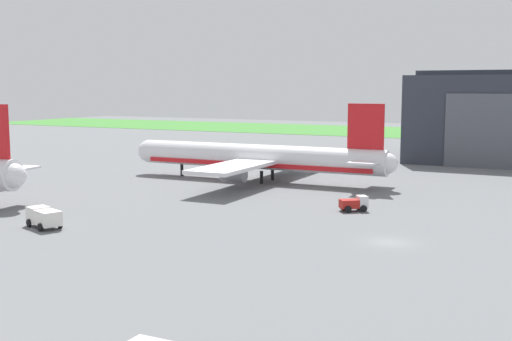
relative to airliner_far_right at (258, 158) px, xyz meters
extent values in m
plane|color=slate|center=(31.78, -32.75, -4.06)|extent=(440.00, 440.00, 0.00)
cylinder|color=silver|center=(-0.02, 0.00, 0.17)|extent=(44.74, 4.93, 4.18)
sphere|color=silver|center=(-22.36, -0.38, 0.17)|extent=(4.01, 4.01, 4.01)
sphere|color=silver|center=(22.31, 0.38, 0.17)|extent=(3.26, 3.26, 3.26)
cube|color=red|center=(-0.02, 0.00, -0.98)|extent=(41.17, 4.91, 0.73)
cube|color=red|center=(18.74, 0.32, 5.82)|extent=(5.81, 0.50, 7.11)
cube|color=silver|center=(19.58, 3.46, 0.59)|extent=(4.12, 5.92, 0.28)
cube|color=silver|center=(19.69, -2.79, 0.59)|extent=(4.12, 5.92, 0.28)
cube|color=silver|center=(0.69, 10.42, -0.35)|extent=(7.46, 18.63, 0.56)
cube|color=silver|center=(1.05, -10.39, -0.35)|extent=(7.46, 18.63, 0.56)
cylinder|color=gray|center=(-0.08, 8.92, -1.80)|extent=(4.01, 2.37, 2.30)
cylinder|color=gray|center=(0.22, -8.92, -1.80)|extent=(4.01, 2.37, 2.30)
cylinder|color=black|center=(-15.21, -0.26, -2.99)|extent=(0.56, 0.56, 2.15)
cylinder|color=black|center=(1.73, 2.22, -2.99)|extent=(0.56, 0.56, 2.15)
cylinder|color=black|center=(1.80, -2.16, -2.99)|extent=(0.56, 0.56, 2.15)
sphere|color=silver|center=(-16.60, -37.57, 0.52)|extent=(3.26, 3.26, 3.26)
cube|color=silver|center=(-18.95, -34.67, 0.94)|extent=(3.64, 6.14, 0.28)
cube|color=white|center=(-6.82, -43.15, -2.71)|extent=(2.66, 2.73, 1.77)
cube|color=white|center=(-4.44, -44.04, -2.77)|extent=(3.62, 3.09, 1.66)
cylinder|color=black|center=(-6.41, -42.06, -3.60)|extent=(0.96, 0.57, 0.92)
cylinder|color=black|center=(-7.23, -44.24, -3.60)|extent=(0.96, 0.57, 0.92)
cylinder|color=black|center=(-3.55, -43.13, -3.60)|extent=(0.96, 0.57, 0.92)
cylinder|color=black|center=(-4.37, -45.31, -3.60)|extent=(0.96, 0.57, 0.92)
cube|color=silver|center=(23.97, -17.46, -2.84)|extent=(1.92, 2.00, 1.54)
cube|color=#AD1E19|center=(22.60, -18.55, -3.06)|extent=(2.86, 2.74, 1.10)
cylinder|color=black|center=(24.44, -18.25, -3.61)|extent=(0.87, 0.76, 0.90)
cylinder|color=black|center=(23.31, -16.83, -3.61)|extent=(0.87, 0.76, 0.90)
cylinder|color=black|center=(22.79, -19.56, -3.61)|extent=(0.87, 0.76, 0.90)
cylinder|color=black|center=(21.66, -18.13, -3.61)|extent=(0.87, 0.76, 0.90)
camera|label=1|loc=(48.99, -97.37, 11.93)|focal=45.34mm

